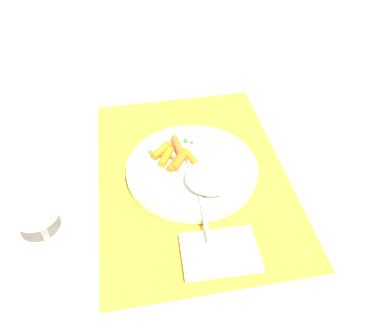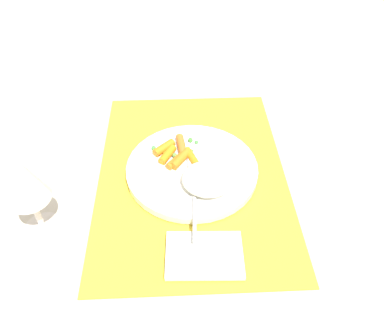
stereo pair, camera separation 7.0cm
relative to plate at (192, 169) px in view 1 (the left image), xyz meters
name	(u,v)px [view 1 (the left image)]	position (x,y,z in m)	size (l,w,h in m)	color
ground_plane	(192,174)	(0.00, 0.00, -0.01)	(2.40, 2.40, 0.00)	beige
placemat	(192,173)	(0.00, 0.00, -0.01)	(0.50, 0.36, 0.01)	gold
plate	(192,169)	(0.00, 0.00, 0.00)	(0.25, 0.25, 0.02)	white
rice_mound	(211,177)	(-0.05, -0.03, 0.02)	(0.09, 0.10, 0.03)	beige
carrot_portion	(174,155)	(0.03, 0.03, 0.02)	(0.09, 0.09, 0.02)	orange
pea_scatter	(175,151)	(0.04, 0.03, 0.01)	(0.08, 0.09, 0.01)	green
fork	(195,183)	(-0.05, 0.00, 0.01)	(0.22, 0.02, 0.01)	#BABABA
wine_glass	(29,197)	(-0.12, 0.26, 0.10)	(0.07, 0.07, 0.17)	silver
napkin	(220,253)	(-0.19, -0.01, 0.00)	(0.08, 0.12, 0.01)	white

